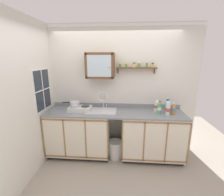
# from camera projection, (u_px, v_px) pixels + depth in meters

# --- Properties ---
(floor) EXTENTS (5.72, 5.72, 0.00)m
(floor) POSITION_uv_depth(u_px,v_px,m) (113.00, 168.00, 2.91)
(floor) COLOR #9E9384
(floor) RESTS_ON ground
(back_wall) EXTENTS (3.32, 0.07, 2.65)m
(back_wall) POSITION_uv_depth(u_px,v_px,m) (116.00, 90.00, 3.31)
(back_wall) COLOR silver
(back_wall) RESTS_ON ground
(side_wall_left) EXTENTS (0.05, 3.53, 2.65)m
(side_wall_left) POSITION_uv_depth(u_px,v_px,m) (24.00, 101.00, 2.46)
(side_wall_left) COLOR silver
(side_wall_left) RESTS_ON ground
(lower_cabinet_run) EXTENTS (1.26, 0.64, 0.93)m
(lower_cabinet_run) POSITION_uv_depth(u_px,v_px,m) (80.00, 133.00, 3.25)
(lower_cabinet_run) COLOR black
(lower_cabinet_run) RESTS_ON ground
(lower_cabinet_run_right) EXTENTS (1.21, 0.64, 0.93)m
(lower_cabinet_run_right) POSITION_uv_depth(u_px,v_px,m) (152.00, 136.00, 3.14)
(lower_cabinet_run_right) COLOR black
(lower_cabinet_run_right) RESTS_ON ground
(countertop) EXTENTS (2.68, 0.66, 0.03)m
(countertop) POSITION_uv_depth(u_px,v_px,m) (115.00, 113.00, 3.07)
(countertop) COLOR gray
(countertop) RESTS_ON lower_cabinet_run
(backsplash) EXTENTS (2.68, 0.02, 0.08)m
(backsplash) POSITION_uv_depth(u_px,v_px,m) (116.00, 105.00, 3.36)
(backsplash) COLOR gray
(backsplash) RESTS_ON countertop
(sink) EXTENTS (0.58, 0.46, 0.47)m
(sink) POSITION_uv_depth(u_px,v_px,m) (102.00, 111.00, 3.13)
(sink) COLOR silver
(sink) RESTS_ON countertop
(hot_plate_stove) EXTENTS (0.44, 0.28, 0.09)m
(hot_plate_stove) POSITION_uv_depth(u_px,v_px,m) (80.00, 109.00, 3.12)
(hot_plate_stove) COLOR silver
(hot_plate_stove) RESTS_ON countertop
(saucepan) EXTENTS (0.34, 0.19, 0.10)m
(saucepan) POSITION_uv_depth(u_px,v_px,m) (75.00, 103.00, 3.12)
(saucepan) COLOR silver
(saucepan) RESTS_ON hot_plate_stove
(bottle_opaque_white_0) EXTENTS (0.08, 0.08, 0.26)m
(bottle_opaque_white_0) POSITION_uv_depth(u_px,v_px,m) (157.00, 106.00, 3.05)
(bottle_opaque_white_0) COLOR white
(bottle_opaque_white_0) RESTS_ON countertop
(bottle_water_blue_1) EXTENTS (0.08, 0.08, 0.27)m
(bottle_water_blue_1) POSITION_uv_depth(u_px,v_px,m) (167.00, 107.00, 2.98)
(bottle_water_blue_1) COLOR #8CB7E0
(bottle_water_blue_1) RESTS_ON countertop
(bottle_juice_amber_2) EXTENTS (0.07, 0.07, 0.23)m
(bottle_juice_amber_2) POSITION_uv_depth(u_px,v_px,m) (173.00, 109.00, 2.92)
(bottle_juice_amber_2) COLOR gold
(bottle_juice_amber_2) RESTS_ON countertop
(bottle_soda_green_3) EXTENTS (0.08, 0.08, 0.25)m
(bottle_soda_green_3) POSITION_uv_depth(u_px,v_px,m) (159.00, 108.00, 2.94)
(bottle_soda_green_3) COLOR #4CB266
(bottle_soda_green_3) RESTS_ON countertop
(bottle_water_clear_4) EXTENTS (0.09, 0.09, 0.30)m
(bottle_water_clear_4) POSITION_uv_depth(u_px,v_px,m) (168.00, 108.00, 2.88)
(bottle_water_clear_4) COLOR silver
(bottle_water_clear_4) RESTS_ON countertop
(wall_cabinet) EXTENTS (0.55, 0.30, 0.49)m
(wall_cabinet) POSITION_uv_depth(u_px,v_px,m) (100.00, 66.00, 3.05)
(wall_cabinet) COLOR brown
(spice_shelf) EXTENTS (0.79, 0.14, 0.22)m
(spice_shelf) POSITION_uv_depth(u_px,v_px,m) (137.00, 67.00, 3.07)
(spice_shelf) COLOR brown
(window) EXTENTS (0.03, 0.56, 0.78)m
(window) POSITION_uv_depth(u_px,v_px,m) (42.00, 90.00, 2.93)
(window) COLOR #262D38
(trash_bin) EXTENTS (0.32, 0.32, 0.35)m
(trash_bin) POSITION_uv_depth(u_px,v_px,m) (116.00, 149.00, 3.20)
(trash_bin) COLOR silver
(trash_bin) RESTS_ON ground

